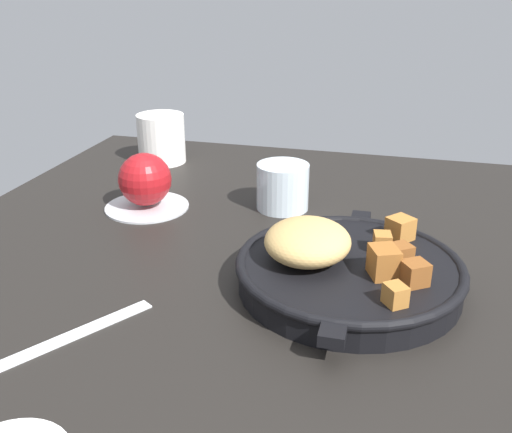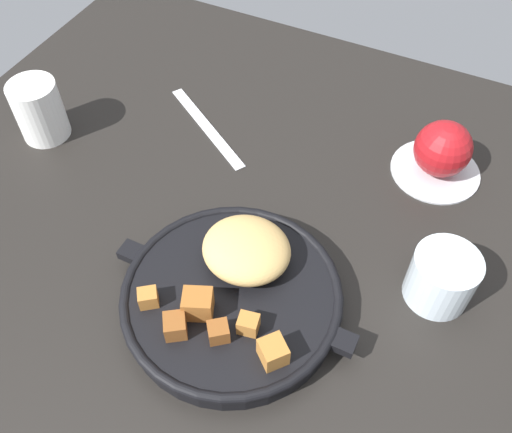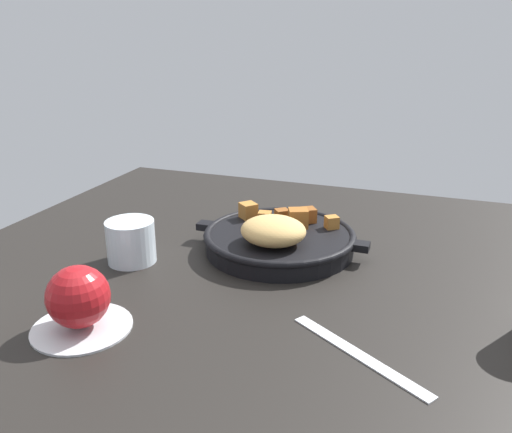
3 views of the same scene
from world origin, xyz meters
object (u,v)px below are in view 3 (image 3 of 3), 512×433
(cast_iron_skillet, at_px, (279,238))
(butter_knife, at_px, (358,354))
(water_glass_short, at_px, (131,241))
(red_apple, at_px, (78,297))

(cast_iron_skillet, relative_size, butter_knife, 1.46)
(cast_iron_skillet, distance_m, water_glass_short, 0.24)
(red_apple, height_order, butter_knife, red_apple)
(cast_iron_skillet, bearing_deg, red_apple, 63.07)
(cast_iron_skillet, relative_size, water_glass_short, 3.86)
(cast_iron_skillet, height_order, red_apple, red_apple)
(red_apple, relative_size, water_glass_short, 1.01)
(red_apple, xyz_separation_m, water_glass_short, (0.05, -0.20, -0.01))
(red_apple, distance_m, butter_knife, 0.34)
(cast_iron_skillet, xyz_separation_m, butter_knife, (-0.18, 0.25, -0.02))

